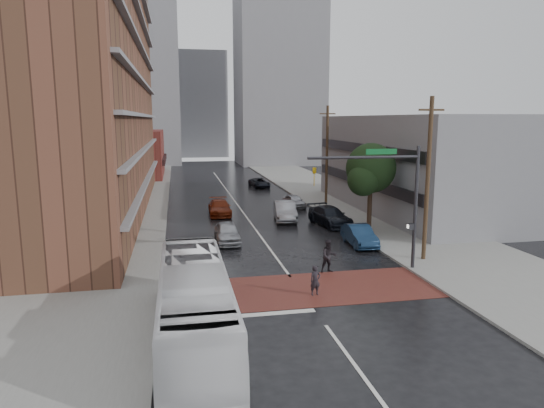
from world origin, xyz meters
TOP-DOWN VIEW (x-y plane):
  - ground at (0.00, 0.00)m, footprint 160.00×160.00m
  - crosswalk at (0.00, 0.50)m, footprint 14.00×5.00m
  - sidewalk_west at (-11.50, 25.00)m, footprint 9.00×90.00m
  - sidewalk_east at (11.50, 25.00)m, footprint 9.00×90.00m
  - apartment_block at (-14.00, 24.00)m, footprint 10.00×44.00m
  - storefront_west at (-12.00, 54.00)m, footprint 8.00×16.00m
  - building_east at (16.50, 20.00)m, footprint 11.00×26.00m
  - distant_tower_west at (-14.00, 78.00)m, footprint 18.00×16.00m
  - distant_tower_east at (14.00, 72.00)m, footprint 16.00×14.00m
  - distant_tower_center at (0.00, 95.00)m, footprint 12.00×10.00m
  - street_tree at (8.52, 12.03)m, footprint 4.20×4.10m
  - signal_mast at (5.85, 2.50)m, footprint 6.50×0.30m
  - utility_pole_near at (8.80, 4.00)m, footprint 1.60×0.26m
  - utility_pole_far at (8.80, 24.00)m, footprint 1.60×0.26m
  - transit_bus at (-5.50, -4.53)m, footprint 2.64×11.26m
  - pedestrian_a at (0.57, -0.41)m, footprint 0.61×0.45m
  - pedestrian_b at (2.36, 3.00)m, footprint 0.98×0.78m
  - car_travel_a at (-2.63, 10.89)m, footprint 1.84×4.35m
  - car_travel_b at (3.09, 17.64)m, footprint 2.38×5.19m
  - car_travel_c at (-2.26, 21.10)m, footprint 2.05×4.85m
  - suv_travel at (4.37, 38.36)m, footprint 2.51×4.55m
  - car_parked_near at (6.30, 8.38)m, footprint 1.70×4.38m
  - car_parked_mid at (6.30, 14.99)m, footprint 2.98×5.54m
  - car_parked_far at (5.40, 23.65)m, footprint 1.91×3.85m

SIDE VIEW (x-z plane):
  - ground at x=0.00m, z-range 0.00..0.00m
  - crosswalk at x=0.00m, z-range 0.00..0.02m
  - sidewalk_west at x=-11.50m, z-range 0.00..0.15m
  - sidewalk_east at x=11.50m, z-range 0.00..0.15m
  - suv_travel at x=4.37m, z-range 0.00..1.21m
  - car_parked_far at x=5.40m, z-range 0.00..1.26m
  - car_travel_c at x=-2.26m, z-range 0.00..1.40m
  - car_parked_near at x=6.30m, z-range 0.00..1.42m
  - car_travel_a at x=-2.63m, z-range 0.00..1.47m
  - pedestrian_a at x=0.57m, z-range 0.00..1.51m
  - car_parked_mid at x=6.30m, z-range 0.00..1.53m
  - car_travel_b at x=3.09m, z-range 0.00..1.65m
  - pedestrian_b at x=2.36m, z-range 0.00..1.91m
  - transit_bus at x=-5.50m, z-range 0.00..3.14m
  - storefront_west at x=-12.00m, z-range 0.00..7.00m
  - building_east at x=16.50m, z-range 0.00..9.00m
  - signal_mast at x=5.85m, z-range 1.13..8.33m
  - street_tree at x=8.52m, z-range 1.28..8.18m
  - utility_pole_near at x=8.80m, z-range 0.14..10.14m
  - utility_pole_far at x=8.80m, z-range 0.14..10.14m
  - distant_tower_center at x=0.00m, z-range 0.00..24.00m
  - apartment_block at x=-14.00m, z-range 0.00..28.00m
  - distant_tower_west at x=-14.00m, z-range 0.00..32.00m
  - distant_tower_east at x=14.00m, z-range 0.00..36.00m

